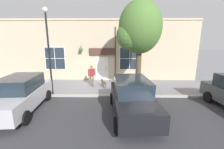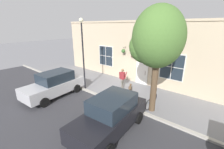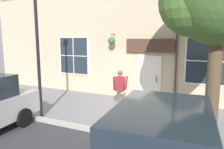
{
  "view_description": "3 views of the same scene",
  "coord_description": "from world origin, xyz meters",
  "px_view_note": "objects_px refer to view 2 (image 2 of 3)",
  "views": [
    {
      "loc": [
        10.98,
        1.68,
        3.54
      ],
      "look_at": [
        -0.13,
        1.52,
        0.97
      ],
      "focal_mm": 24.0,
      "sensor_mm": 36.0,
      "label": 1
    },
    {
      "loc": [
        8.96,
        6.52,
        4.89
      ],
      "look_at": [
        -0.29,
        -1.2,
        0.94
      ],
      "focal_mm": 24.0,
      "sensor_mm": 36.0,
      "label": 2
    },
    {
      "loc": [
        7.58,
        3.21,
        2.89
      ],
      "look_at": [
        -0.77,
        -0.66,
        1.35
      ],
      "focal_mm": 35.0,
      "sensor_mm": 36.0,
      "label": 3
    }
  ],
  "objects_px": {
    "pedestrian_walking": "(123,77)",
    "street_lamp": "(83,45)",
    "dog_on_leash": "(130,88)",
    "parked_car_mid_block": "(111,114)",
    "street_tree_by_curb": "(156,40)",
    "parked_car_nearest_curb": "(54,84)",
    "leaning_bicycle": "(151,101)"
  },
  "relations": [
    {
      "from": "dog_on_leash",
      "to": "street_tree_by_curb",
      "type": "xyz_separation_m",
      "value": [
        1.32,
        2.3,
        3.78
      ]
    },
    {
      "from": "parked_car_mid_block",
      "to": "leaning_bicycle",
      "type": "bearing_deg",
      "value": 171.98
    },
    {
      "from": "parked_car_nearest_curb",
      "to": "street_lamp",
      "type": "bearing_deg",
      "value": 162.46
    },
    {
      "from": "leaning_bicycle",
      "to": "street_lamp",
      "type": "height_order",
      "value": "street_lamp"
    },
    {
      "from": "street_tree_by_curb",
      "to": "street_lamp",
      "type": "height_order",
      "value": "street_tree_by_curb"
    },
    {
      "from": "parked_car_mid_block",
      "to": "parked_car_nearest_curb",
      "type": "bearing_deg",
      "value": -93.26
    },
    {
      "from": "pedestrian_walking",
      "to": "dog_on_leash",
      "type": "xyz_separation_m",
      "value": [
        0.26,
        0.92,
        -0.59
      ]
    },
    {
      "from": "dog_on_leash",
      "to": "parked_car_mid_block",
      "type": "bearing_deg",
      "value": 21.46
    },
    {
      "from": "street_tree_by_curb",
      "to": "street_lamp",
      "type": "xyz_separation_m",
      "value": [
        0.39,
        -5.52,
        -0.7
      ]
    },
    {
      "from": "street_lamp",
      "to": "street_tree_by_curb",
      "type": "bearing_deg",
      "value": 94.06
    },
    {
      "from": "parked_car_mid_block",
      "to": "dog_on_leash",
      "type": "bearing_deg",
      "value": -158.54
    },
    {
      "from": "parked_car_nearest_curb",
      "to": "parked_car_mid_block",
      "type": "height_order",
      "value": "same"
    },
    {
      "from": "pedestrian_walking",
      "to": "street_lamp",
      "type": "relative_size",
      "value": 0.31
    },
    {
      "from": "street_lamp",
      "to": "parked_car_mid_block",
      "type": "bearing_deg",
      "value": 62.58
    },
    {
      "from": "leaning_bicycle",
      "to": "parked_car_nearest_curb",
      "type": "xyz_separation_m",
      "value": [
        3.09,
        -6.07,
        0.5
      ]
    },
    {
      "from": "pedestrian_walking",
      "to": "leaning_bicycle",
      "type": "xyz_separation_m",
      "value": [
        1.1,
        3.07,
        -0.62
      ]
    },
    {
      "from": "pedestrian_walking",
      "to": "street_tree_by_curb",
      "type": "bearing_deg",
      "value": 63.92
    },
    {
      "from": "dog_on_leash",
      "to": "street_lamp",
      "type": "relative_size",
      "value": 0.18
    },
    {
      "from": "street_tree_by_curb",
      "to": "parked_car_mid_block",
      "type": "relative_size",
      "value": 1.34
    },
    {
      "from": "dog_on_leash",
      "to": "parked_car_nearest_curb",
      "type": "xyz_separation_m",
      "value": [
        3.92,
        -3.92,
        0.48
      ]
    },
    {
      "from": "pedestrian_walking",
      "to": "leaning_bicycle",
      "type": "height_order",
      "value": "pedestrian_walking"
    },
    {
      "from": "pedestrian_walking",
      "to": "street_lamp",
      "type": "xyz_separation_m",
      "value": [
        1.97,
        -2.29,
        2.49
      ]
    },
    {
      "from": "dog_on_leash",
      "to": "parked_car_nearest_curb",
      "type": "relative_size",
      "value": 0.22
    },
    {
      "from": "parked_car_nearest_curb",
      "to": "street_lamp",
      "type": "distance_m",
      "value": 3.49
    },
    {
      "from": "dog_on_leash",
      "to": "street_tree_by_curb",
      "type": "relative_size",
      "value": 0.17
    },
    {
      "from": "pedestrian_walking",
      "to": "dog_on_leash",
      "type": "height_order",
      "value": "pedestrian_walking"
    },
    {
      "from": "pedestrian_walking",
      "to": "street_tree_by_curb",
      "type": "height_order",
      "value": "street_tree_by_curb"
    },
    {
      "from": "dog_on_leash",
      "to": "parked_car_mid_block",
      "type": "height_order",
      "value": "parked_car_mid_block"
    },
    {
      "from": "parked_car_mid_block",
      "to": "street_lamp",
      "type": "bearing_deg",
      "value": -117.42
    },
    {
      "from": "street_lamp",
      "to": "parked_car_nearest_curb",
      "type": "bearing_deg",
      "value": -17.54
    },
    {
      "from": "pedestrian_walking",
      "to": "street_tree_by_curb",
      "type": "distance_m",
      "value": 4.8
    },
    {
      "from": "leaning_bicycle",
      "to": "parked_car_nearest_curb",
      "type": "height_order",
      "value": "parked_car_nearest_curb"
    }
  ]
}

